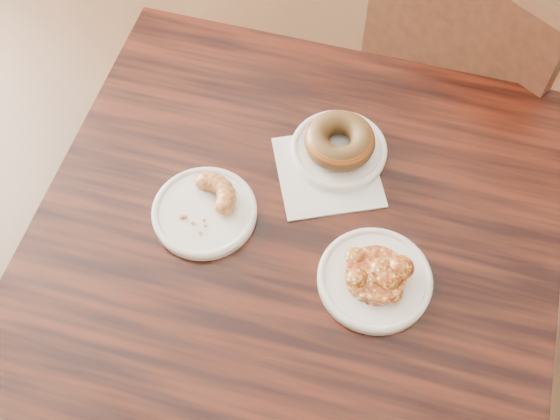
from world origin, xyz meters
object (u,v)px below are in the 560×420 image
Objects in this scene: cafe_table at (291,323)px; apple_fritter at (376,274)px; cruller_fragment at (203,206)px; glazed_donut at (340,141)px; chair_far at (479,85)px.

cafe_table is 6.49× the size of apple_fritter.
apple_fritter is (0.15, 0.00, 0.40)m from cafe_table.
cruller_fragment is (-0.14, -0.05, 0.40)m from cafe_table.
glazed_donut is 0.25m from cruller_fragment.
glazed_donut is 1.11× the size of cruller_fragment.
glazed_donut is 0.93× the size of apple_fritter.
apple_fritter is at bearing 109.91° from chair_far.
glazed_donut reaches higher than apple_fritter.
chair_far is 7.60× the size of glazed_donut.
apple_fritter is at bearing -45.44° from glazed_donut.
glazed_donut reaches higher than cafe_table.
apple_fritter is (0.09, -0.72, 0.33)m from chair_far.
chair_far is 8.40× the size of cruller_fragment.
glazed_donut is 0.24m from apple_fritter.
apple_fritter and cruller_fragment have the same top height.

